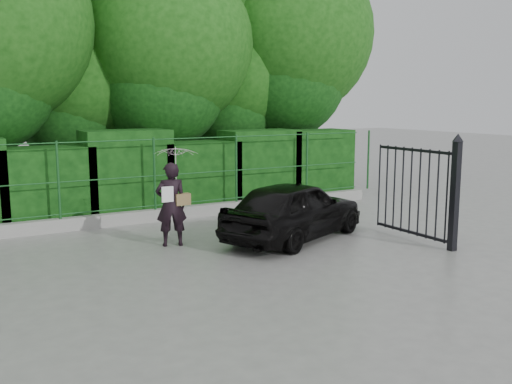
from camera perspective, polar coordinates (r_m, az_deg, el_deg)
ground at (r=10.39m, az=-3.49°, el=-7.63°), size 80.00×80.00×0.00m
kerb at (r=14.41m, az=-11.50°, el=-2.45°), size 14.00×0.25×0.30m
fence at (r=14.31m, az=-10.79°, el=1.76°), size 14.13×0.06×1.80m
hedge at (r=15.19m, az=-12.95°, el=1.53°), size 14.20×1.20×2.25m
trees at (r=17.63m, az=-11.80°, el=14.22°), size 17.10×6.15×8.08m
gate at (r=12.31m, az=17.60°, el=0.26°), size 0.22×2.33×2.36m
woman at (r=11.89m, az=-8.18°, el=0.98°), size 0.96×0.90×2.06m
car at (r=12.41m, az=3.87°, el=-1.76°), size 4.15×2.92×1.31m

